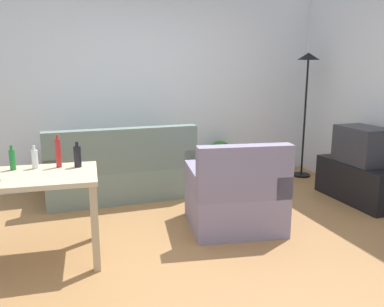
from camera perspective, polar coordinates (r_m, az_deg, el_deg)
The scene contains 13 objects.
ground_plane at distance 3.83m, azimuth 1.04°, elevation -12.86°, with size 5.20×4.40×0.02m, color #9E7042.
wall_rear at distance 5.58m, azimuth -6.75°, elevation 9.58°, with size 5.20×0.10×2.70m, color silver.
couch at distance 5.06m, azimuth -10.24°, elevation -2.82°, with size 1.79×0.84×0.92m.
tv_stand at distance 5.26m, azimuth 22.85°, elevation -3.80°, with size 0.44×1.10×0.48m.
tv at distance 5.16m, azimuth 23.31°, elevation 1.12°, with size 0.41×0.60×0.44m.
torchiere_lamp at distance 6.00m, azimuth 16.23°, elevation 9.99°, with size 0.32×0.32×1.81m.
desk at distance 3.54m, azimuth -23.22°, elevation -4.59°, with size 1.25×0.79×0.76m.
potted_plant at distance 5.75m, azimuth 4.10°, elevation -0.56°, with size 0.36×0.36×0.57m.
armchair at distance 4.06m, azimuth 6.29°, elevation -6.36°, with size 1.02×0.97×0.92m.
bottle_green at distance 3.70m, azimuth -24.46°, elevation -0.77°, with size 0.05×0.05×0.22m.
bottle_clear at distance 3.67m, azimuth -21.70°, elevation -0.71°, with size 0.05×0.05×0.20m.
bottle_red at distance 3.64m, azimuth -18.72°, elevation 0.10°, with size 0.05×0.05×0.29m.
bottle_dark at distance 3.60m, azimuth -16.17°, elevation -0.36°, with size 0.06×0.06×0.23m.
Camera 1 is at (-1.19, -3.25, 1.64)m, focal length 37.02 mm.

